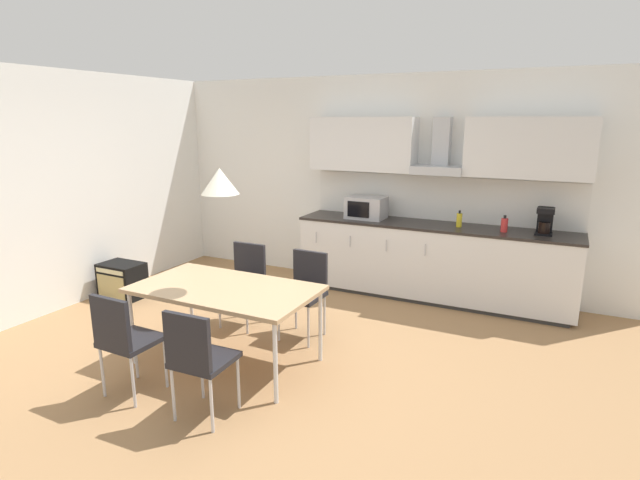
{
  "coord_description": "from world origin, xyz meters",
  "views": [
    {
      "loc": [
        2.32,
        -3.61,
        2.18
      ],
      "look_at": [
        0.2,
        0.71,
        1.0
      ],
      "focal_mm": 28.0,
      "sensor_mm": 36.0,
      "label": 1
    }
  ],
  "objects_px": {
    "coffee_maker": "(545,221)",
    "chair_near_right": "(197,354)",
    "chair_far_right": "(306,286)",
    "microwave": "(366,208)",
    "bottle_red": "(504,225)",
    "chair_far_left": "(245,276)",
    "bottle_yellow": "(459,220)",
    "chair_near_left": "(123,335)",
    "guitar_amp": "(122,280)",
    "dining_table": "(225,291)",
    "pendant_lamp": "(220,181)"
  },
  "relations": [
    {
      "from": "coffee_maker",
      "to": "bottle_yellow",
      "type": "relative_size",
      "value": 1.53
    },
    {
      "from": "pendant_lamp",
      "to": "guitar_amp",
      "type": "bearing_deg",
      "value": 159.61
    },
    {
      "from": "chair_near_left",
      "to": "chair_far_left",
      "type": "bearing_deg",
      "value": 89.99
    },
    {
      "from": "coffee_maker",
      "to": "bottle_red",
      "type": "bearing_deg",
      "value": -169.48
    },
    {
      "from": "chair_far_right",
      "to": "chair_far_left",
      "type": "relative_size",
      "value": 1.0
    },
    {
      "from": "guitar_amp",
      "to": "bottle_red",
      "type": "bearing_deg",
      "value": 20.95
    },
    {
      "from": "chair_near_left",
      "to": "bottle_red",
      "type": "bearing_deg",
      "value": 53.58
    },
    {
      "from": "chair_near_right",
      "to": "chair_near_left",
      "type": "height_order",
      "value": "same"
    },
    {
      "from": "microwave",
      "to": "chair_far_left",
      "type": "distance_m",
      "value": 1.89
    },
    {
      "from": "guitar_amp",
      "to": "pendant_lamp",
      "type": "xyz_separation_m",
      "value": [
        2.19,
        -0.82,
        1.44
      ]
    },
    {
      "from": "microwave",
      "to": "dining_table",
      "type": "relative_size",
      "value": 0.3
    },
    {
      "from": "chair_near_right",
      "to": "guitar_amp",
      "type": "height_order",
      "value": "chair_near_right"
    },
    {
      "from": "chair_far_left",
      "to": "guitar_amp",
      "type": "bearing_deg",
      "value": -179.34
    },
    {
      "from": "chair_near_right",
      "to": "bottle_red",
      "type": "bearing_deg",
      "value": 62.79
    },
    {
      "from": "chair_far_right",
      "to": "chair_far_left",
      "type": "distance_m",
      "value": 0.73
    },
    {
      "from": "coffee_maker",
      "to": "pendant_lamp",
      "type": "distance_m",
      "value": 3.57
    },
    {
      "from": "coffee_maker",
      "to": "chair_near_left",
      "type": "bearing_deg",
      "value": -130.13
    },
    {
      "from": "chair_near_left",
      "to": "dining_table",
      "type": "bearing_deg",
      "value": 66.34
    },
    {
      "from": "coffee_maker",
      "to": "chair_near_right",
      "type": "height_order",
      "value": "coffee_maker"
    },
    {
      "from": "guitar_amp",
      "to": "coffee_maker",
      "type": "bearing_deg",
      "value": 20.08
    },
    {
      "from": "chair_far_left",
      "to": "pendant_lamp",
      "type": "bearing_deg",
      "value": -66.36
    },
    {
      "from": "chair_far_right",
      "to": "chair_near_right",
      "type": "height_order",
      "value": "same"
    },
    {
      "from": "guitar_amp",
      "to": "microwave",
      "type": "bearing_deg",
      "value": 33.12
    },
    {
      "from": "dining_table",
      "to": "chair_far_left",
      "type": "relative_size",
      "value": 1.86
    },
    {
      "from": "chair_far_right",
      "to": "pendant_lamp",
      "type": "distance_m",
      "value": 1.45
    },
    {
      "from": "microwave",
      "to": "dining_table",
      "type": "xyz_separation_m",
      "value": [
        -0.37,
        -2.49,
        -0.39
      ]
    },
    {
      "from": "pendant_lamp",
      "to": "bottle_red",
      "type": "bearing_deg",
      "value": 49.95
    },
    {
      "from": "dining_table",
      "to": "bottle_red",
      "type": "bearing_deg",
      "value": 49.95
    },
    {
      "from": "coffee_maker",
      "to": "chair_far_left",
      "type": "relative_size",
      "value": 0.34
    },
    {
      "from": "chair_far_right",
      "to": "chair_near_left",
      "type": "xyz_separation_m",
      "value": [
        -0.73,
        -1.67,
        0.0
      ]
    },
    {
      "from": "microwave",
      "to": "coffee_maker",
      "type": "xyz_separation_m",
      "value": [
        2.09,
        0.03,
        0.01
      ]
    },
    {
      "from": "bottle_red",
      "to": "chair_far_left",
      "type": "distance_m",
      "value": 2.94
    },
    {
      "from": "coffee_maker",
      "to": "dining_table",
      "type": "height_order",
      "value": "coffee_maker"
    },
    {
      "from": "bottle_red",
      "to": "microwave",
      "type": "bearing_deg",
      "value": 178.31
    },
    {
      "from": "chair_far_right",
      "to": "microwave",
      "type": "bearing_deg",
      "value": 89.76
    },
    {
      "from": "dining_table",
      "to": "chair_far_left",
      "type": "bearing_deg",
      "value": 113.64
    },
    {
      "from": "bottle_red",
      "to": "chair_far_right",
      "type": "xyz_separation_m",
      "value": [
        -1.69,
        -1.6,
        -0.48
      ]
    },
    {
      "from": "bottle_red",
      "to": "pendant_lamp",
      "type": "xyz_separation_m",
      "value": [
        -2.05,
        -2.44,
        0.65
      ]
    },
    {
      "from": "bottle_yellow",
      "to": "chair_far_right",
      "type": "height_order",
      "value": "bottle_yellow"
    },
    {
      "from": "chair_far_left",
      "to": "pendant_lamp",
      "type": "distance_m",
      "value": 1.45
    },
    {
      "from": "bottle_yellow",
      "to": "chair_far_left",
      "type": "distance_m",
      "value": 2.57
    },
    {
      "from": "coffee_maker",
      "to": "chair_near_right",
      "type": "xyz_separation_m",
      "value": [
        -2.09,
        -3.35,
        -0.55
      ]
    },
    {
      "from": "microwave",
      "to": "chair_far_right",
      "type": "xyz_separation_m",
      "value": [
        -0.01,
        -1.65,
        -0.54
      ]
    },
    {
      "from": "microwave",
      "to": "guitar_amp",
      "type": "distance_m",
      "value": 3.18
    },
    {
      "from": "bottle_yellow",
      "to": "bottle_red",
      "type": "xyz_separation_m",
      "value": [
        0.51,
        -0.05,
        -0.0
      ]
    },
    {
      "from": "bottle_yellow",
      "to": "chair_near_left",
      "type": "xyz_separation_m",
      "value": [
        -1.91,
        -3.32,
        -0.48
      ]
    },
    {
      "from": "chair_far_right",
      "to": "pendant_lamp",
      "type": "xyz_separation_m",
      "value": [
        -0.37,
        -0.84,
        1.13
      ]
    },
    {
      "from": "bottle_red",
      "to": "chair_near_right",
      "type": "distance_m",
      "value": 3.72
    },
    {
      "from": "guitar_amp",
      "to": "chair_near_right",
      "type": "bearing_deg",
      "value": -32.82
    },
    {
      "from": "bottle_red",
      "to": "chair_far_right",
      "type": "bearing_deg",
      "value": -136.4
    }
  ]
}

